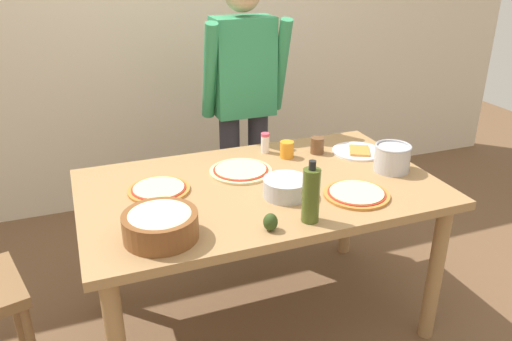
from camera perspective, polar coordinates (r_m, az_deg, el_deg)
name	(u,v)px	position (r m, az deg, el deg)	size (l,w,h in m)	color
ground	(259,318)	(2.72, 0.39, -16.22)	(8.00, 8.00, 0.00)	brown
wall_back	(175,18)	(3.64, -9.09, 16.57)	(5.60, 0.10, 2.60)	beige
dining_table	(260,203)	(2.34, 0.44, -3.62)	(1.60, 0.96, 0.76)	#A37A4C
person_cook	(244,99)	(2.96, -1.40, 8.05)	(0.49, 0.25, 1.62)	#2D2D38
pizza_raw_on_board	(241,171)	(2.42, -1.73, 0.00)	(0.30, 0.30, 0.02)	beige
pizza_cooked_on_tray	(357,194)	(2.24, 11.24, -2.59)	(0.29, 0.29, 0.02)	#C67A33
pizza_second_cooked	(159,189)	(2.28, -10.87, -2.08)	(0.27, 0.27, 0.02)	#C67A33
plate_with_slice	(358,151)	(2.70, 11.35, 2.13)	(0.26, 0.26, 0.02)	white
popcorn_bowl	(160,223)	(1.90, -10.70, -5.82)	(0.28, 0.28, 0.11)	brown
mixing_bowl_steel	(286,187)	(2.19, 3.39, -1.91)	(0.20, 0.20, 0.08)	#B7B7BC
olive_oil_bottle	(311,195)	(1.97, 6.20, -2.74)	(0.07, 0.07, 0.26)	#47561E
steel_pot	(392,158)	(2.51, 15.06, 1.42)	(0.17, 0.17, 0.13)	#B7B7BC
cup_orange	(287,150)	(2.59, 3.49, 2.37)	(0.07, 0.07, 0.09)	orange
cup_small_brown	(317,145)	(2.65, 6.90, 2.82)	(0.07, 0.07, 0.09)	brown
salt_shaker	(265,143)	(2.64, 1.03, 3.13)	(0.04, 0.04, 0.11)	white
avocado	(270,222)	(1.93, 1.64, -5.81)	(0.06, 0.06, 0.07)	#2D4219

